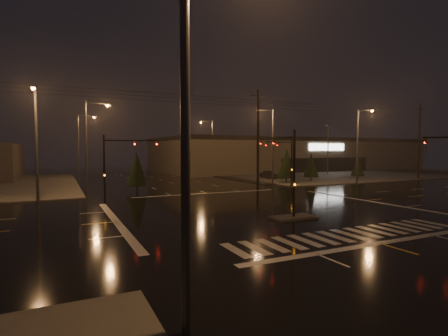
{
  "coord_description": "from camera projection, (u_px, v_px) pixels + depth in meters",
  "views": [
    {
      "loc": [
        -14.32,
        -23.11,
        4.64
      ],
      "look_at": [
        -0.83,
        5.22,
        3.0
      ],
      "focal_mm": 28.0,
      "sensor_mm": 36.0,
      "label": 1
    }
  ],
  "objects": [
    {
      "name": "streetlight_5",
      "position": [
        36.0,
        136.0,
        30.14
      ],
      "size": [
        0.32,
        2.77,
        10.0
      ],
      "color": "#38383A",
      "rests_on": "ground"
    },
    {
      "name": "signal_mast_median",
      "position": [
        286.0,
        163.0,
        24.26
      ],
      "size": [
        0.25,
        4.59,
        6.0
      ],
      "color": "black",
      "rests_on": "ground"
    },
    {
      "name": "utility_pole_2",
      "position": [
        419.0,
        140.0,
        55.85
      ],
      "size": [
        2.2,
        0.32,
        12.0
      ],
      "color": "black",
      "rests_on": "ground"
    },
    {
      "name": "streetlight_3",
      "position": [
        271.0,
        141.0,
        46.15
      ],
      "size": [
        2.77,
        0.32,
        10.0
      ],
      "color": "#38383A",
      "rests_on": "ground"
    },
    {
      "name": "utility_pole_1",
      "position": [
        258.0,
        138.0,
        42.96
      ],
      "size": [
        2.2,
        0.32,
        12.0
      ],
      "color": "black",
      "rests_on": "ground"
    },
    {
      "name": "streetlight_1",
      "position": [
        89.0,
        139.0,
        38.35
      ],
      "size": [
        2.77,
        0.32,
        10.0
      ],
      "color": "#38383A",
      "rests_on": "ground"
    },
    {
      "name": "stop_bar_near",
      "position": [
        379.0,
        243.0,
        17.31
      ],
      "size": [
        16.0,
        0.5,
        0.01
      ],
      "primitive_type": "cube",
      "color": "beige",
      "rests_on": "ground"
    },
    {
      "name": "conifer_2",
      "position": [
        358.0,
        166.0,
        52.75
      ],
      "size": [
        1.99,
        1.99,
        3.81
      ],
      "color": "black",
      "rests_on": "ground"
    },
    {
      "name": "car_parked",
      "position": [
        269.0,
        175.0,
        55.79
      ],
      "size": [
        1.97,
        4.11,
        1.35
      ],
      "primitive_type": "imported",
      "rotation": [
        0.0,
        0.0,
        -0.09
      ],
      "color": "black",
      "rests_on": "ground"
    },
    {
      "name": "streetlight_4",
      "position": [
        211.0,
        143.0,
        64.19
      ],
      "size": [
        2.77,
        0.32,
        10.0
      ],
      "color": "#38383A",
      "rests_on": "ground"
    },
    {
      "name": "signal_mast_nw",
      "position": [
        116.0,
        159.0,
        32.09
      ],
      "size": [
        4.84,
        1.86,
        6.0
      ],
      "color": "black",
      "rests_on": "ground"
    },
    {
      "name": "ground",
      "position": [
        262.0,
        209.0,
        27.23
      ],
      "size": [
        140.0,
        140.0,
        0.0
      ],
      "primitive_type": "plane",
      "color": "black",
      "rests_on": "ground"
    },
    {
      "name": "conifer_1",
      "position": [
        311.0,
        165.0,
        50.4
      ],
      "size": [
        2.22,
        2.22,
        4.17
      ],
      "color": "black",
      "rests_on": "ground"
    },
    {
      "name": "retail_building",
      "position": [
        286.0,
        153.0,
        83.52
      ],
      "size": [
        60.2,
        28.3,
        7.2
      ],
      "color": "#776D55",
      "rests_on": "ground"
    },
    {
      "name": "sidewalk_ne",
      "position": [
        313.0,
        174.0,
        67.15
      ],
      "size": [
        36.0,
        36.0,
        0.12
      ],
      "primitive_type": "cube",
      "color": "#46433E",
      "rests_on": "ground"
    },
    {
      "name": "median_island",
      "position": [
        293.0,
        217.0,
        23.62
      ],
      "size": [
        3.0,
        1.6,
        0.15
      ],
      "primitive_type": "cube",
      "color": "#46433E",
      "rests_on": "ground"
    },
    {
      "name": "conifer_3",
      "position": [
        137.0,
        169.0,
        38.29
      ],
      "size": [
        2.36,
        2.36,
        4.39
      ],
      "color": "black",
      "rests_on": "ground"
    },
    {
      "name": "streetlight_6",
      "position": [
        359.0,
        141.0,
        46.45
      ],
      "size": [
        0.32,
        2.77,
        10.0
      ],
      "color": "#38383A",
      "rests_on": "ground"
    },
    {
      "name": "streetlight_0",
      "position": [
        197.0,
        103.0,
        8.6
      ],
      "size": [
        2.77,
        0.32,
        10.0
      ],
      "color": "#38383A",
      "rests_on": "ground"
    },
    {
      "name": "parking_lot",
      "position": [
        340.0,
        174.0,
        67.5
      ],
      "size": [
        50.0,
        24.0,
        0.08
      ],
      "primitive_type": "cube",
      "color": "black",
      "rests_on": "ground"
    },
    {
      "name": "conifer_0",
      "position": [
        287.0,
        163.0,
        48.64
      ],
      "size": [
        2.64,
        2.64,
        4.83
      ],
      "color": "black",
      "rests_on": "ground"
    },
    {
      "name": "crosswalk",
      "position": [
        349.0,
        234.0,
        19.11
      ],
      "size": [
        15.0,
        2.6,
        0.01
      ],
      "primitive_type": "cube",
      "color": "beige",
      "rests_on": "ground"
    },
    {
      "name": "stop_bar_far",
      "position": [
        208.0,
        193.0,
        37.15
      ],
      "size": [
        16.0,
        0.5,
        0.01
      ],
      "primitive_type": "cube",
      "color": "beige",
      "rests_on": "ground"
    },
    {
      "name": "streetlight_2",
      "position": [
        81.0,
        142.0,
        52.78
      ],
      "size": [
        2.77,
        0.32,
        10.0
      ],
      "color": "#38383A",
      "rests_on": "ground"
    },
    {
      "name": "signal_mast_ne",
      "position": [
        286.0,
        157.0,
        40.25
      ],
      "size": [
        4.84,
        1.86,
        6.0
      ],
      "color": "black",
      "rests_on": "ground"
    }
  ]
}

